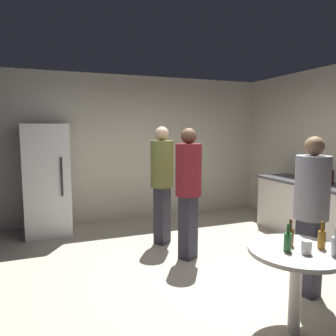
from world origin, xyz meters
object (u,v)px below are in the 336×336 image
object	(u,v)px
foreground_table	(297,261)
person_in_maroon_shirt	(188,183)
refrigerator	(47,180)
beer_bottle_green	(288,241)
plastic_cup_white	(307,247)
person_in_olive_shirt	(162,176)
person_in_gray_shirt	(311,204)
beer_bottle_brown	(290,236)
beer_bottle_clear	(335,246)
kettle	(301,176)
beer_bottle_amber	(322,239)
wine_bottle_on_counter	(331,177)

from	to	relation	value
foreground_table	person_in_maroon_shirt	bearing A→B (deg)	95.68
refrigerator	beer_bottle_green	size ratio (longest dim) A/B	7.83
plastic_cup_white	person_in_olive_shirt	bearing A→B (deg)	96.59
person_in_gray_shirt	foreground_table	bearing A→B (deg)	27.69
beer_bottle_brown	plastic_cup_white	bearing A→B (deg)	-91.45
beer_bottle_clear	person_in_maroon_shirt	world-z (taller)	person_in_maroon_shirt
refrigerator	beer_bottle_brown	world-z (taller)	refrigerator
kettle	beer_bottle_amber	world-z (taller)	kettle
beer_bottle_green	plastic_cup_white	bearing A→B (deg)	-43.72
refrigerator	beer_bottle_clear	xyz separation A→B (m)	(2.07, -3.72, -0.08)
kettle	person_in_olive_shirt	world-z (taller)	person_in_olive_shirt
beer_bottle_clear	person_in_maroon_shirt	distance (m)	2.03
wine_bottle_on_counter	beer_bottle_brown	size ratio (longest dim) A/B	1.35
refrigerator	person_in_gray_shirt	size ratio (longest dim) A/B	1.09
refrigerator	wine_bottle_on_counter	xyz separation A→B (m)	(3.92, -1.98, 0.12)
refrigerator	kettle	bearing A→B (deg)	-21.74
beer_bottle_clear	plastic_cup_white	xyz separation A→B (m)	(-0.18, 0.11, -0.03)
person_in_olive_shirt	foreground_table	bearing A→B (deg)	-29.19
foreground_table	wine_bottle_on_counter	bearing A→B (deg)	37.15
refrigerator	kettle	xyz separation A→B (m)	(3.80, -1.51, 0.07)
kettle	beer_bottle_clear	distance (m)	2.81
wine_bottle_on_counter	person_in_gray_shirt	size ratio (longest dim) A/B	0.19
wine_bottle_on_counter	person_in_maroon_shirt	xyz separation A→B (m)	(-2.20, 0.25, -0.00)
beer_bottle_green	plastic_cup_white	size ratio (longest dim) A/B	2.09
wine_bottle_on_counter	beer_bottle_amber	distance (m)	2.43
foreground_table	beer_bottle_clear	bearing A→B (deg)	-51.06
plastic_cup_white	person_in_olive_shirt	xyz separation A→B (m)	(-0.29, 2.55, 0.24)
refrigerator	person_in_olive_shirt	size ratio (longest dim) A/B	1.03
beer_bottle_brown	person_in_gray_shirt	world-z (taller)	person_in_gray_shirt
kettle	beer_bottle_clear	xyz separation A→B (m)	(-1.73, -2.21, -0.15)
wine_bottle_on_counter	beer_bottle_amber	size ratio (longest dim) A/B	1.35
person_in_gray_shirt	person_in_olive_shirt	bearing A→B (deg)	-76.13
beer_bottle_amber	person_in_olive_shirt	size ratio (longest dim) A/B	0.13
refrigerator	foreground_table	xyz separation A→B (m)	(1.89, -3.51, -0.27)
kettle	plastic_cup_white	bearing A→B (deg)	-132.32
beer_bottle_brown	refrigerator	bearing A→B (deg)	118.95
kettle	wine_bottle_on_counter	bearing A→B (deg)	-75.36
wine_bottle_on_counter	person_in_gray_shirt	xyz separation A→B (m)	(-1.43, -1.07, -0.05)
beer_bottle_green	beer_bottle_clear	world-z (taller)	same
foreground_table	person_in_olive_shirt	distance (m)	2.50
refrigerator	person_in_olive_shirt	world-z (taller)	refrigerator
beer_bottle_amber	person_in_maroon_shirt	bearing A→B (deg)	101.48
beer_bottle_amber	plastic_cup_white	xyz separation A→B (m)	(-0.20, -0.04, -0.03)
person_in_maroon_shirt	plastic_cup_white	bearing A→B (deg)	-24.53
beer_bottle_clear	person_in_olive_shirt	distance (m)	2.71
beer_bottle_green	person_in_olive_shirt	distance (m)	2.47
beer_bottle_clear	plastic_cup_white	size ratio (longest dim) A/B	2.09
person_in_gray_shirt	wine_bottle_on_counter	bearing A→B (deg)	-153.49
kettle	refrigerator	bearing A→B (deg)	158.26
wine_bottle_on_counter	beer_bottle_clear	bearing A→B (deg)	-136.63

